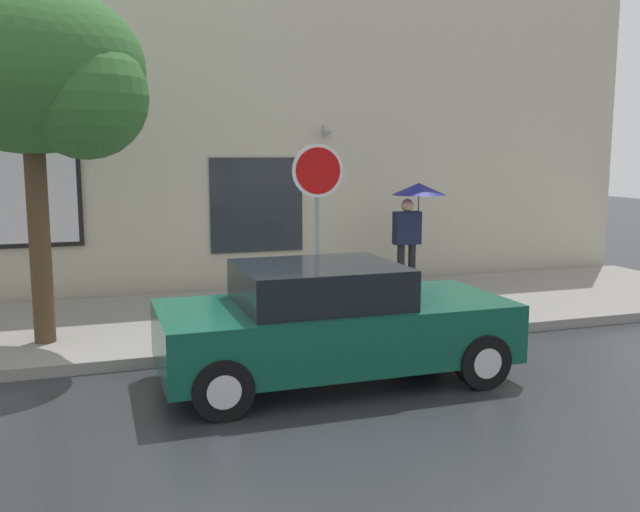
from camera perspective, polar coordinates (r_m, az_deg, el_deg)
name	(u,v)px	position (r m, az deg, el deg)	size (l,w,h in m)	color
ground_plane	(215,389)	(8.15, -8.68, -10.79)	(60.00, 60.00, 0.00)	#282B2D
sidewalk	(182,322)	(10.98, -11.38, -5.39)	(20.00, 4.00, 0.15)	gray
building_facade	(157,109)	(13.17, -13.34, 11.75)	(20.00, 0.67, 7.00)	beige
parked_car	(332,323)	(8.17, 1.00, -5.57)	(4.11, 1.87, 1.40)	#0F4C38
pedestrian_with_umbrella	(415,205)	(12.88, 7.84, 4.18)	(1.00, 1.00, 1.99)	black
street_tree	(41,75)	(9.76, -22.11, 13.68)	(2.92, 2.48, 4.71)	#4C3823
stop_sign	(318,199)	(9.86, -0.20, 4.73)	(0.76, 0.10, 2.66)	gray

